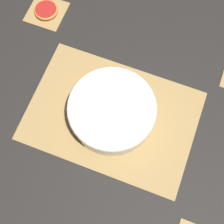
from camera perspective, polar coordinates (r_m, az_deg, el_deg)
name	(u,v)px	position (r m, az deg, el deg)	size (l,w,h in m)	color
ground_plane	(112,116)	(0.96, 0.00, -0.70)	(6.00, 6.00, 0.00)	black
bamboo_mat_center	(112,115)	(0.96, 0.00, -0.64)	(0.51, 0.35, 0.01)	#A8844C
coaster_mat_near_right	(47,12)	(1.16, -11.88, 17.50)	(0.13, 0.13, 0.01)	#A8844C
fruit_salad_bowl	(112,111)	(0.92, -0.01, 0.23)	(0.26, 0.26, 0.07)	silver
grapefruit_slice	(46,10)	(1.15, -11.97, 17.77)	(0.08, 0.08, 0.01)	#B2231E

